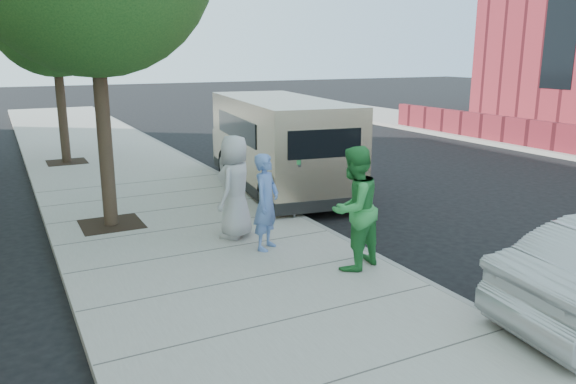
# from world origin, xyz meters

# --- Properties ---
(ground) EXTENTS (120.00, 120.00, 0.00)m
(ground) POSITION_xyz_m (0.00, 0.00, 0.00)
(ground) COLOR black
(ground) RESTS_ON ground
(sidewalk) EXTENTS (5.00, 60.00, 0.15)m
(sidewalk) POSITION_xyz_m (-1.00, 0.00, 0.07)
(sidewalk) COLOR gray
(sidewalk) RESTS_ON ground
(curb_face) EXTENTS (0.12, 60.00, 0.16)m
(curb_face) POSITION_xyz_m (1.44, 0.00, 0.07)
(curb_face) COLOR gray
(curb_face) RESTS_ON ground
(tree_far) EXTENTS (3.92, 3.80, 6.49)m
(tree_far) POSITION_xyz_m (-2.25, 10.00, 4.88)
(tree_far) COLOR black
(tree_far) RESTS_ON sidewalk
(parking_meter) EXTENTS (0.28, 0.18, 1.30)m
(parking_meter) POSITION_xyz_m (1.25, 1.11, 1.09)
(parking_meter) COLOR gray
(parking_meter) RESTS_ON sidewalk
(van) EXTENTS (3.00, 6.75, 2.42)m
(van) POSITION_xyz_m (2.32, 4.03, 1.28)
(van) COLOR beige
(van) RESTS_ON ground
(person_officer) EXTENTS (0.74, 0.72, 1.71)m
(person_officer) POSITION_xyz_m (-0.10, -0.38, 1.01)
(person_officer) COLOR #5D80C7
(person_officer) RESTS_ON sidewalk
(person_green_shirt) EXTENTS (1.17, 1.04, 1.99)m
(person_green_shirt) POSITION_xyz_m (0.74, -1.85, 1.15)
(person_green_shirt) COLOR green
(person_green_shirt) RESTS_ON sidewalk
(person_gray_shirt) EXTENTS (1.10, 1.10, 1.93)m
(person_gray_shirt) POSITION_xyz_m (-0.33, 0.52, 1.12)
(person_gray_shirt) COLOR #B1B2B4
(person_gray_shirt) RESTS_ON sidewalk
(person_striped_polo) EXTENTS (1.03, 0.74, 1.62)m
(person_striped_polo) POSITION_xyz_m (1.20, 1.50, 0.96)
(person_striped_polo) COLOR gray
(person_striped_polo) RESTS_ON sidewalk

